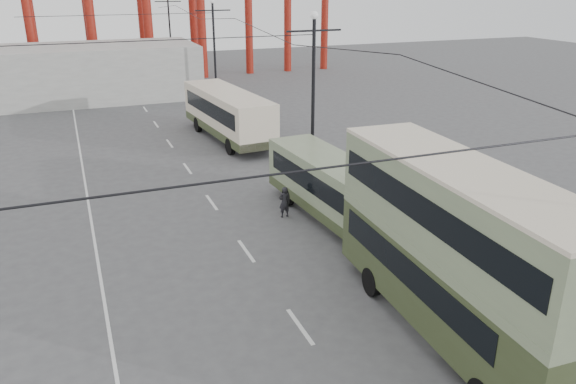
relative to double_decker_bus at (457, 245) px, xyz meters
name	(u,v)px	position (x,y,z in m)	size (l,w,h in m)	color
road_markings	(198,180)	(-4.19, 17.83, -3.22)	(12.52, 120.00, 0.01)	silver
lamp_post_mid	(313,97)	(2.27, 16.12, 1.45)	(3.20, 0.44, 9.32)	black
lamp_post_far	(215,52)	(2.27, 38.12, 1.45)	(3.20, 0.44, 9.32)	black
lamp_post_distant	(170,32)	(2.27, 60.12, 1.45)	(3.20, 0.44, 9.32)	black
fairground_shed	(79,73)	(-9.33, 45.12, -0.73)	(22.00, 10.00, 5.00)	#9A9A95
double_decker_bus	(457,245)	(0.00, 0.00, 0.00)	(3.13, 10.84, 5.77)	#333C20
single_decker_green	(339,191)	(0.57, 9.22, -1.53)	(3.17, 10.80, 3.01)	gray
single_decker_cream	(228,113)	(-0.14, 25.63, -1.27)	(3.87, 11.41, 3.48)	beige
pedestrian	(284,202)	(-1.48, 10.98, -2.45)	(0.57, 0.37, 1.57)	black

